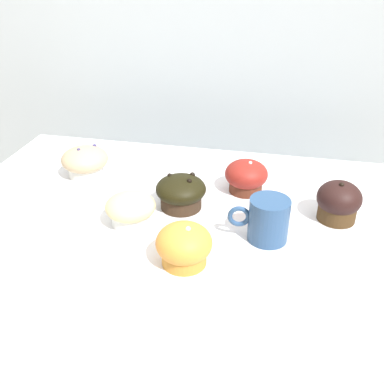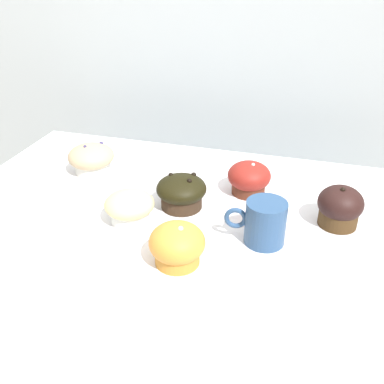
{
  "view_description": "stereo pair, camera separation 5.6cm",
  "coord_description": "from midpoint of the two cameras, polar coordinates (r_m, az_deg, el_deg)",
  "views": [
    {
      "loc": [
        0.21,
        -0.81,
        1.45
      ],
      "look_at": [
        0.03,
        -0.01,
        0.99
      ],
      "focal_mm": 42.0,
      "sensor_mm": 36.0,
      "label": 1
    },
    {
      "loc": [
        0.26,
        -0.8,
        1.45
      ],
      "look_at": [
        0.03,
        -0.01,
        0.99
      ],
      "focal_mm": 42.0,
      "sensor_mm": 36.0,
      "label": 2
    }
  ],
  "objects": [
    {
      "name": "serving_plate",
      "position": [
        1.0,
        -21.9,
        -3.05
      ],
      "size": [
        0.18,
        0.18,
        0.01
      ],
      "color": "beige",
      "rests_on": "display_counter"
    },
    {
      "name": "muffin_back_right",
      "position": [
        1.03,
        5.34,
        1.95
      ],
      "size": [
        0.1,
        0.1,
        0.08
      ],
      "color": "#532517",
      "rests_on": "display_counter"
    },
    {
      "name": "muffin_back_center",
      "position": [
        0.96,
        -3.09,
        -0.05
      ],
      "size": [
        0.11,
        0.11,
        0.08
      ],
      "color": "#302115",
      "rests_on": "display_counter"
    },
    {
      "name": "display_counter",
      "position": [
        1.29,
        -2.85,
        -20.14
      ],
      "size": [
        1.0,
        0.64,
        0.94
      ],
      "primitive_type": "cube",
      "color": "silver",
      "rests_on": "ground"
    },
    {
      "name": "muffin_front_right",
      "position": [
        0.8,
        -3.05,
        -6.86
      ],
      "size": [
        0.1,
        0.1,
        0.08
      ],
      "color": "#C98430",
      "rests_on": "display_counter"
    },
    {
      "name": "muffin_front_left",
      "position": [
        0.92,
        -9.54,
        -2.19
      ],
      "size": [
        0.1,
        0.1,
        0.07
      ],
      "color": "white",
      "rests_on": "display_counter"
    },
    {
      "name": "muffin_back_left",
      "position": [
        0.95,
        16.53,
        -1.21
      ],
      "size": [
        0.09,
        0.09,
        0.09
      ],
      "color": "#3F2A15",
      "rests_on": "display_counter"
    },
    {
      "name": "muffin_front_center",
      "position": [
        1.13,
        -14.82,
        3.76
      ],
      "size": [
        0.11,
        0.11,
        0.08
      ],
      "color": "silver",
      "rests_on": "display_counter"
    },
    {
      "name": "coffee_cup",
      "position": [
        0.86,
        7.77,
        -3.43
      ],
      "size": [
        0.12,
        0.08,
        0.09
      ],
      "color": "navy",
      "rests_on": "display_counter"
    },
    {
      "name": "wall_back",
      "position": [
        1.53,
        2.47,
        8.11
      ],
      "size": [
        3.2,
        0.1,
        1.8
      ],
      "primitive_type": "cube",
      "color": "#A8B2B7",
      "rests_on": "ground"
    }
  ]
}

